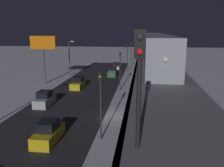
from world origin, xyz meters
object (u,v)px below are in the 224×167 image
Objects in this scene: subway_train at (155,45)px; sedan_green at (113,72)px; traffic_light_far at (127,54)px; traffic_light_near at (101,96)px; rail_signal at (139,70)px; sedan_white at (116,67)px; commercial_billboard at (43,47)px; sedan_yellow at (78,83)px; traffic_light_mid at (120,66)px; traffic_light_distant at (131,49)px; sedan_yellow_2 at (48,133)px; sedan_silver at (45,100)px.

sedan_green is (8.23, -16.69, -6.98)m from subway_train.
traffic_light_near is at bearing 90.00° from traffic_light_far.
rail_signal is 0.62× the size of traffic_light_near.
commercial_billboard is (11.71, 17.10, 6.03)m from sedan_white.
subway_train is at bearing 161.27° from sedan_yellow.
traffic_light_mid is (0.00, -19.07, 0.00)m from traffic_light_near.
traffic_light_distant is (0.00, -57.22, 0.00)m from traffic_light_near.
sedan_green is at bearing 86.91° from sedan_yellow_2.
sedan_silver is 48.81m from traffic_light_distant.
subway_train is at bearing 97.30° from traffic_light_distant.
rail_signal is 16.68m from sedan_yellow_2.
subway_train is 5.76× the size of traffic_light_distant.
subway_train is 19.87m from sedan_green.
sedan_yellow is at bearing 159.59° from commercial_billboard.
rail_signal reaches higher than sedan_silver.
traffic_light_near is 57.22m from traffic_light_distant.
sedan_yellow_2 is at bearing 112.77° from commercial_billboard.
sedan_yellow and sedan_white have the same top height.
subway_train is at bearing -63.73° from sedan_green.
traffic_light_far reaches higher than sedan_green.
sedan_white is 18.11m from traffic_light_distant.
rail_signal is at bearing 92.91° from traffic_light_distant.
sedan_white is 39.92m from traffic_light_near.
traffic_light_far is at bearing 90.00° from traffic_light_distant.
sedan_silver is (14.63, 6.15, -6.97)m from subway_train.
traffic_light_near is at bearing -85.82° from sedan_white.
rail_signal reaches higher than sedan_yellow.
sedan_white is at bearing -85.82° from traffic_light_near.
traffic_light_far reaches higher than sedan_white.
subway_train is at bearing 146.73° from traffic_light_mid.
traffic_light_distant is at bearing -101.01° from sedan_silver.
traffic_light_far is 21.52m from commercial_billboard.
sedan_yellow_2 is 20.94m from traffic_light_mid.
commercial_billboard reaches higher than sedan_green.
sedan_white is 4.72m from traffic_light_far.
sedan_yellow_2 is 0.67× the size of traffic_light_distant.
sedan_white is (-6.40, -30.25, -0.00)m from sedan_silver.
commercial_billboard is at bearing 67.14° from traffic_light_distant.
subway_train is at bearing -71.13° from sedan_white.
sedan_green is 0.70× the size of traffic_light_mid.
sedan_white is 21.58m from commercial_billboard.
traffic_light_distant is (-9.30, -47.80, 3.40)m from sedan_silver.
sedan_silver is at bearing -105.65° from sedan_green.
commercial_billboard reaches higher than sedan_yellow.
traffic_light_far is at bearing 63.78° from sedan_green.
sedan_white is 0.64× the size of traffic_light_near.
sedan_silver is 10.66m from sedan_yellow.
traffic_light_mid is (3.58, -32.24, -4.52)m from rail_signal.
sedan_white is 0.64× the size of traffic_light_distant.
sedan_yellow_2 is 0.67× the size of traffic_light_far.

